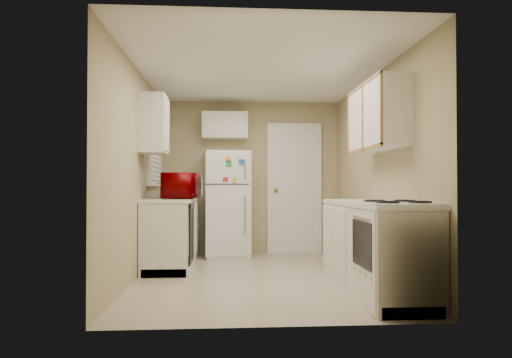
{
  "coord_description": "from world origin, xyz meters",
  "views": [
    {
      "loc": [
        -0.38,
        -5.31,
        1.05
      ],
      "look_at": [
        0.0,
        0.5,
        1.15
      ],
      "focal_mm": 32.0,
      "sensor_mm": 36.0,
      "label": 1
    }
  ],
  "objects": [
    {
      "name": "sink",
      "position": [
        -1.1,
        1.05,
        0.86
      ],
      "size": [
        0.54,
        0.74,
        0.16
      ],
      "primitive_type": "cube",
      "color": "gray",
      "rests_on": "left_counter"
    },
    {
      "name": "soap_bottle",
      "position": [
        -1.15,
        1.26,
        1.0
      ],
      "size": [
        0.11,
        0.11,
        0.2
      ],
      "primitive_type": "imported",
      "rotation": [
        0.0,
        0.0,
        0.23
      ],
      "color": "white",
      "rests_on": "left_counter"
    },
    {
      "name": "microwave",
      "position": [
        -0.95,
        0.45,
        1.05
      ],
      "size": [
        0.6,
        0.36,
        0.39
      ],
      "primitive_type": "imported",
      "rotation": [
        0.0,
        0.0,
        1.5
      ],
      "color": "#780002",
      "rests_on": "left_counter"
    },
    {
      "name": "stove",
      "position": [
        1.12,
        -1.39,
        0.46
      ],
      "size": [
        0.63,
        0.77,
        0.91
      ],
      "primitive_type": "cube",
      "rotation": [
        0.0,
        0.0,
        -0.03
      ],
      "color": "silver",
      "rests_on": "floor"
    },
    {
      "name": "wall_front",
      "position": [
        0.0,
        -1.9,
        1.2
      ],
      "size": [
        2.8,
        2.8,
        0.0
      ],
      "primitive_type": "plane",
      "color": "tan",
      "rests_on": "floor"
    },
    {
      "name": "wall_left",
      "position": [
        -1.4,
        0.0,
        1.2
      ],
      "size": [
        3.8,
        3.8,
        0.0
      ],
      "primitive_type": "plane",
      "color": "tan",
      "rests_on": "floor"
    },
    {
      "name": "window_blinds",
      "position": [
        -1.36,
        1.05,
        1.6
      ],
      "size": [
        0.1,
        0.98,
        1.08
      ],
      "primitive_type": "cube",
      "color": "silver",
      "rests_on": "wall_left"
    },
    {
      "name": "cabinet_over_fridge",
      "position": [
        -0.4,
        1.75,
        2.0
      ],
      "size": [
        0.7,
        0.3,
        0.4
      ],
      "primitive_type": "cube",
      "color": "silver",
      "rests_on": "wall_back"
    },
    {
      "name": "upper_cabinet_left",
      "position": [
        -1.25,
        0.22,
        1.8
      ],
      "size": [
        0.3,
        0.45,
        0.7
      ],
      "primitive_type": "cube",
      "color": "silver",
      "rests_on": "wall_left"
    },
    {
      "name": "wall_back",
      "position": [
        0.0,
        1.9,
        1.2
      ],
      "size": [
        2.8,
        2.8,
        0.0
      ],
      "primitive_type": "plane",
      "color": "tan",
      "rests_on": "floor"
    },
    {
      "name": "refrigerator",
      "position": [
        -0.37,
        1.6,
        0.79
      ],
      "size": [
        0.71,
        0.7,
        1.58
      ],
      "primitive_type": "cube",
      "rotation": [
        0.0,
        0.0,
        0.1
      ],
      "color": "silver",
      "rests_on": "floor"
    },
    {
      "name": "wall_right",
      "position": [
        1.4,
        0.0,
        1.2
      ],
      "size": [
        3.8,
        3.8,
        0.0
      ],
      "primitive_type": "plane",
      "color": "tan",
      "rests_on": "floor"
    },
    {
      "name": "interior_door",
      "position": [
        0.7,
        1.86,
        1.02
      ],
      "size": [
        0.86,
        0.06,
        2.08
      ],
      "primitive_type": "cube",
      "color": "silver",
      "rests_on": "floor"
    },
    {
      "name": "ceiling",
      "position": [
        0.0,
        0.0,
        2.4
      ],
      "size": [
        3.8,
        3.8,
        0.0
      ],
      "primitive_type": "plane",
      "color": "white",
      "rests_on": "floor"
    },
    {
      "name": "upper_cabinet_right",
      "position": [
        1.25,
        -0.5,
        1.8
      ],
      "size": [
        0.3,
        1.2,
        0.7
      ],
      "primitive_type": "cube",
      "color": "silver",
      "rests_on": "wall_right"
    },
    {
      "name": "left_counter",
      "position": [
        -1.1,
        0.9,
        0.45
      ],
      "size": [
        0.6,
        1.8,
        0.9
      ],
      "primitive_type": "cube",
      "color": "silver",
      "rests_on": "floor"
    },
    {
      "name": "dishwasher",
      "position": [
        -0.81,
        0.3,
        0.49
      ],
      "size": [
        0.03,
        0.58,
        0.72
      ],
      "primitive_type": "cube",
      "color": "black",
      "rests_on": "floor"
    },
    {
      "name": "floor",
      "position": [
        0.0,
        0.0,
        0.0
      ],
      "size": [
        3.8,
        3.8,
        0.0
      ],
      "primitive_type": "plane",
      "color": "#C2B19C",
      "rests_on": "ground"
    },
    {
      "name": "right_counter",
      "position": [
        1.1,
        -0.8,
        0.45
      ],
      "size": [
        0.6,
        2.0,
        0.9
      ],
      "primitive_type": "cube",
      "color": "silver",
      "rests_on": "floor"
    }
  ]
}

